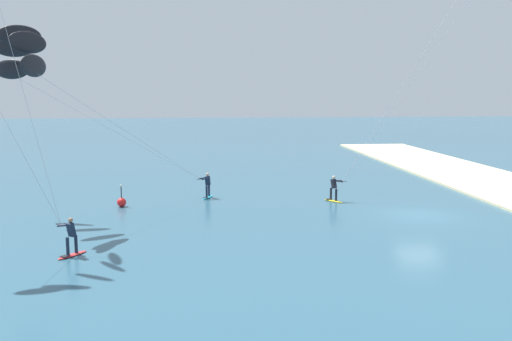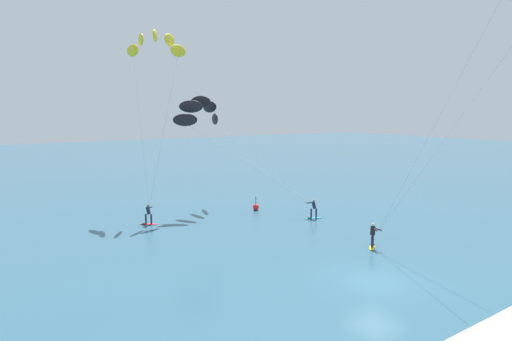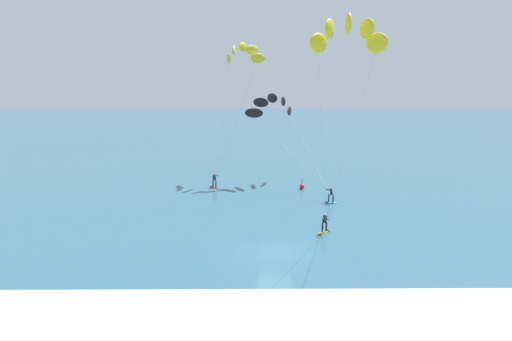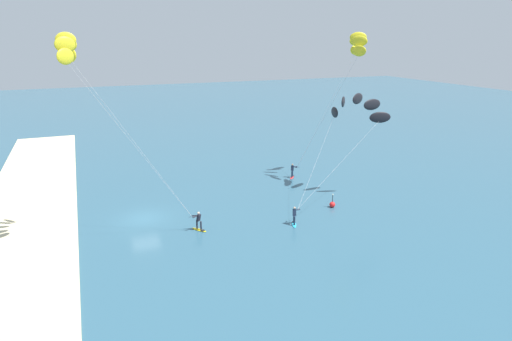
{
  "view_description": "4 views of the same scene",
  "coord_description": "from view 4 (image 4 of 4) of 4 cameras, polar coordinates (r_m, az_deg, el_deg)",
  "views": [
    {
      "loc": [
        -28.86,
        12.22,
        6.96
      ],
      "look_at": [
        4.37,
        8.99,
        2.08
      ],
      "focal_mm": 37.6,
      "sensor_mm": 36.0,
      "label": 1
    },
    {
      "loc": [
        -17.37,
        -14.29,
        8.96
      ],
      "look_at": [
        1.18,
        13.17,
        4.36
      ],
      "focal_mm": 29.83,
      "sensor_mm": 36.0,
      "label": 2
    },
    {
      "loc": [
        -1.6,
        -29.1,
        13.11
      ],
      "look_at": [
        -1.29,
        10.23,
        3.81
      ],
      "focal_mm": 29.93,
      "sensor_mm": 36.0,
      "label": 3
    },
    {
      "loc": [
        38.07,
        -4.38,
        15.74
      ],
      "look_at": [
        0.79,
        10.63,
        3.59
      ],
      "focal_mm": 30.89,
      "sensor_mm": 36.0,
      "label": 4
    }
  ],
  "objects": [
    {
      "name": "ground_plane",
      "position": [
        41.42,
        -14.27,
        -6.06
      ],
      "size": [
        240.0,
        240.0,
        0.0
      ],
      "primitive_type": "plane",
      "color": "#2D566B"
    },
    {
      "name": "marker_buoy",
      "position": [
        43.26,
        9.85,
        -4.34
      ],
      "size": [
        0.56,
        0.56,
        1.38
      ],
      "color": "red",
      "rests_on": "ground"
    },
    {
      "name": "kitesurfer_nearshore",
      "position": [
        45.74,
        12.73,
        7.64
      ],
      "size": [
        9.6,
        12.44,
        10.42
      ],
      "color": "#23ADD1",
      "rests_on": "ground"
    },
    {
      "name": "sand_strip",
      "position": [
        41.52,
        -27.96,
        -7.42
      ],
      "size": [
        80.0,
        8.48,
        0.16
      ],
      "primitive_type": "cube",
      "color": "beige",
      "rests_on": "ground"
    },
    {
      "name": "kitesurfer_far_out",
      "position": [
        49.5,
        12.68,
        15.0
      ],
      "size": [
        6.6,
        8.21,
        16.32
      ],
      "color": "red",
      "rests_on": "ground"
    },
    {
      "name": "kitesurfer_mid_water",
      "position": [
        34.43,
        -22.41,
        13.21
      ],
      "size": [
        4.38,
        10.1,
        16.13
      ],
      "color": "yellow",
      "rests_on": "ground"
    }
  ]
}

